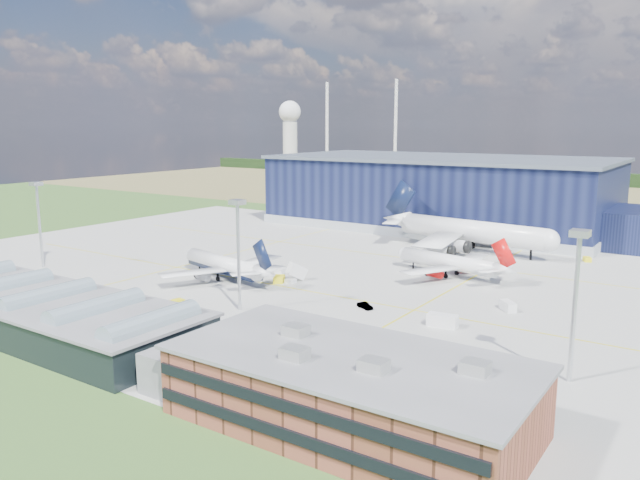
# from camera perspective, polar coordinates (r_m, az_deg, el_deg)

# --- Properties ---
(ground) EXTENTS (600.00, 600.00, 0.00)m
(ground) POSITION_cam_1_polar(r_m,az_deg,el_deg) (159.33, -2.91, -3.22)
(ground) COLOR #31501E
(ground) RESTS_ON ground
(apron) EXTENTS (220.00, 160.00, 0.08)m
(apron) POSITION_cam_1_polar(r_m,az_deg,el_deg) (167.19, -0.84, -2.54)
(apron) COLOR #989793
(apron) RESTS_ON ground
(farmland) EXTENTS (600.00, 220.00, 0.01)m
(farmland) POSITION_cam_1_polar(r_m,az_deg,el_deg) (357.92, 18.84, 3.89)
(farmland) COLOR olive
(farmland) RESTS_ON ground
(treeline) EXTENTS (600.00, 8.00, 8.00)m
(treeline) POSITION_cam_1_polar(r_m,az_deg,el_deg) (434.94, 21.70, 5.32)
(treeline) COLOR black
(treeline) RESTS_ON ground
(horizon_dressing) EXTENTS (440.20, 18.00, 70.00)m
(horizon_dressing) POSITION_cam_1_polar(r_m,az_deg,el_deg) (505.60, -0.16, 10.11)
(horizon_dressing) COLOR silver
(horizon_dressing) RESTS_ON ground
(hangar) EXTENTS (145.00, 62.00, 26.10)m
(hangar) POSITION_cam_1_polar(r_m,az_deg,el_deg) (237.74, 11.53, 3.98)
(hangar) COLOR black
(hangar) RESTS_ON ground
(ops_building) EXTENTS (46.00, 23.00, 10.90)m
(ops_building) POSITION_cam_1_polar(r_m,az_deg,el_deg) (81.16, 2.78, -13.50)
(ops_building) COLOR brown
(ops_building) RESTS_ON ground
(glass_concourse) EXTENTS (78.00, 23.00, 8.60)m
(glass_concourse) POSITION_cam_1_polar(r_m,az_deg,el_deg) (123.09, -22.62, -6.41)
(glass_concourse) COLOR black
(glass_concourse) RESTS_ON ground
(light_mast_west) EXTENTS (2.60, 2.60, 23.00)m
(light_mast_west) POSITION_cam_1_polar(r_m,az_deg,el_deg) (180.97, -24.36, 2.48)
(light_mast_west) COLOR silver
(light_mast_west) RESTS_ON ground
(light_mast_center) EXTENTS (2.60, 2.60, 23.00)m
(light_mast_center) POSITION_cam_1_polar(r_m,az_deg,el_deg) (127.21, -7.50, 0.30)
(light_mast_center) COLOR silver
(light_mast_center) RESTS_ON ground
(light_mast_east) EXTENTS (2.60, 2.60, 23.00)m
(light_mast_east) POSITION_cam_1_polar(r_m,az_deg,el_deg) (97.83, 22.40, -3.52)
(light_mast_east) COLOR silver
(light_mast_east) RESTS_ON ground
(airliner_navy) EXTENTS (43.11, 42.52, 11.75)m
(airliner_navy) POSITION_cam_1_polar(r_m,az_deg,el_deg) (156.03, -8.84, -1.42)
(airliner_navy) COLOR white
(airliner_navy) RESTS_ON ground
(airliner_red) EXTENTS (41.05, 40.46, 11.36)m
(airliner_red) POSITION_cam_1_polar(r_m,az_deg,el_deg) (160.36, 11.66, -1.26)
(airliner_red) COLOR white
(airliner_red) RESTS_ON ground
(airliner_widebody) EXTENTS (66.81, 65.70, 19.41)m
(airliner_widebody) POSITION_cam_1_polar(r_m,az_deg,el_deg) (192.22, 13.75, 1.81)
(airliner_widebody) COLOR white
(airliner_widebody) RESTS_ON ground
(gse_tug_a) EXTENTS (3.81, 4.46, 1.59)m
(gse_tug_a) POSITION_cam_1_polar(r_m,az_deg,el_deg) (152.00, -3.75, -3.60)
(gse_tug_a) COLOR yellow
(gse_tug_a) RESTS_ON ground
(gse_tug_b) EXTENTS (2.48, 3.38, 1.36)m
(gse_tug_b) POSITION_cam_1_polar(r_m,az_deg,el_deg) (135.75, -13.01, -5.63)
(gse_tug_b) COLOR yellow
(gse_tug_b) RESTS_ON ground
(gse_van_a) EXTENTS (5.90, 3.07, 2.47)m
(gse_van_a) POSITION_cam_1_polar(r_m,az_deg,el_deg) (121.23, 11.13, -7.25)
(gse_van_a) COLOR silver
(gse_van_a) RESTS_ON ground
(gse_cart_a) EXTENTS (2.70, 3.44, 1.32)m
(gse_cart_a) POSITION_cam_1_polar(r_m,az_deg,el_deg) (161.11, -3.66, -2.83)
(gse_cart_a) COLOR silver
(gse_cart_a) RESTS_ON ground
(gse_van_b) EXTENTS (4.43, 4.53, 1.99)m
(gse_van_b) POSITION_cam_1_polar(r_m,az_deg,el_deg) (134.68, 16.80, -5.81)
(gse_van_b) COLOR silver
(gse_van_b) RESTS_ON ground
(gse_tug_c) EXTENTS (2.90, 3.49, 1.31)m
(gse_tug_c) POSITION_cam_1_polar(r_m,az_deg,el_deg) (189.75, 23.23, -1.64)
(gse_tug_c) COLOR yellow
(gse_tug_c) RESTS_ON ground
(gse_cart_b) EXTENTS (3.13, 3.24, 1.18)m
(gse_cart_b) POSITION_cam_1_polar(r_m,az_deg,el_deg) (197.52, 13.37, -0.63)
(gse_cart_b) COLOR silver
(gse_cart_b) RESTS_ON ground
(airstair) EXTENTS (3.60, 5.18, 3.08)m
(airstair) POSITION_cam_1_polar(r_m,az_deg,el_deg) (152.95, -2.15, -3.21)
(airstair) COLOR silver
(airstair) RESTS_ON ground
(car_a) EXTENTS (3.64, 2.48, 1.15)m
(car_a) POSITION_cam_1_polar(r_m,az_deg,el_deg) (122.47, 11.62, -7.40)
(car_a) COLOR #99999E
(car_a) RESTS_ON ground
(car_b) EXTENTS (4.27, 2.91, 1.33)m
(car_b) POSITION_cam_1_polar(r_m,az_deg,el_deg) (130.74, 4.13, -6.01)
(car_b) COLOR #99999E
(car_b) RESTS_ON ground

